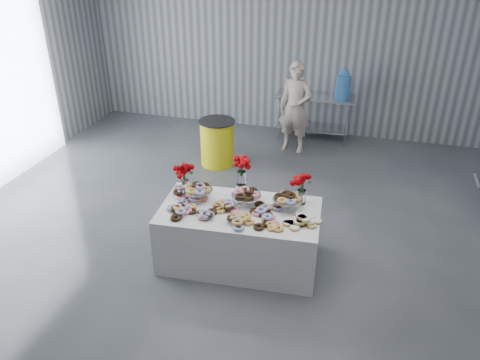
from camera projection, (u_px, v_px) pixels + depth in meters
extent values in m
plane|color=#36383D|center=(216.00, 252.00, 6.05)|extent=(9.00, 9.00, 0.00)
cube|color=gray|center=(287.00, 30.00, 8.93)|extent=(8.00, 0.04, 4.00)
cube|color=white|center=(240.00, 236.00, 5.73)|extent=(1.97, 1.13, 0.75)
cube|color=silver|center=(315.00, 96.00, 8.96)|extent=(1.50, 0.60, 0.04)
cube|color=silver|center=(313.00, 127.00, 9.25)|extent=(1.40, 0.55, 0.03)
cylinder|color=silver|center=(278.00, 119.00, 9.11)|extent=(0.04, 0.04, 0.86)
cylinder|color=silver|center=(346.00, 126.00, 8.80)|extent=(0.04, 0.04, 0.86)
cylinder|color=silver|center=(283.00, 111.00, 9.54)|extent=(0.04, 0.04, 0.86)
cylinder|color=silver|center=(348.00, 117.00, 9.23)|extent=(0.04, 0.04, 0.86)
cylinder|color=silver|center=(198.00, 195.00, 5.75)|extent=(0.06, 0.06, 0.12)
cylinder|color=silver|center=(198.00, 190.00, 5.72)|extent=(0.36, 0.36, 0.01)
cylinder|color=silver|center=(246.00, 199.00, 5.65)|extent=(0.06, 0.06, 0.12)
cylinder|color=silver|center=(246.00, 195.00, 5.62)|extent=(0.36, 0.36, 0.01)
cylinder|color=silver|center=(287.00, 204.00, 5.56)|extent=(0.06, 0.06, 0.12)
cylinder|color=silver|center=(288.00, 199.00, 5.53)|extent=(0.36, 0.36, 0.01)
cylinder|color=white|center=(185.00, 187.00, 5.86)|extent=(0.11, 0.11, 0.18)
cylinder|color=#1E5919|center=(185.00, 178.00, 5.80)|extent=(0.04, 0.04, 0.18)
cylinder|color=white|center=(301.00, 197.00, 5.65)|extent=(0.11, 0.11, 0.18)
cylinder|color=#1E5919|center=(302.00, 187.00, 5.59)|extent=(0.04, 0.04, 0.18)
cylinder|color=silver|center=(241.00, 190.00, 5.83)|extent=(0.14, 0.14, 0.15)
cylinder|color=white|center=(241.00, 178.00, 5.75)|extent=(0.11, 0.11, 0.18)
cylinder|color=#1E5919|center=(241.00, 169.00, 5.69)|extent=(0.04, 0.04, 0.18)
cylinder|color=#4492E8|center=(343.00, 87.00, 8.73)|extent=(0.28, 0.28, 0.40)
sphere|color=#4492E8|center=(344.00, 74.00, 8.61)|extent=(0.20, 0.20, 0.20)
imported|color=#CC8C93|center=(295.00, 108.00, 8.51)|extent=(0.66, 0.49, 1.67)
cylinder|color=yellow|center=(217.00, 143.00, 8.19)|extent=(0.59, 0.59, 0.79)
cylinder|color=black|center=(217.00, 121.00, 8.00)|extent=(0.63, 0.63, 0.02)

